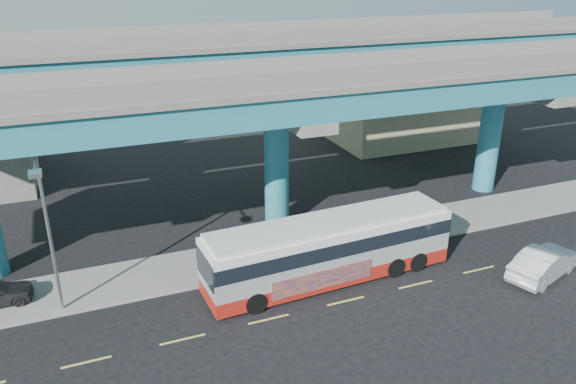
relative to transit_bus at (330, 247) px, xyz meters
name	(u,v)px	position (x,y,z in m)	size (l,w,h in m)	color
ground	(343,298)	(-0.15, -1.91, -1.85)	(120.00, 120.00, 0.00)	black
sidewalk	(299,248)	(-0.15, 3.59, -1.77)	(70.00, 4.00, 0.15)	gray
lane_markings	(346,301)	(-0.15, -2.21, -1.84)	(58.00, 0.12, 0.01)	#D8C64C
viaduct	(275,78)	(-0.15, 7.20, 7.29)	(52.00, 12.40, 11.70)	teal
building_beige	(403,99)	(17.85, 21.07, 1.66)	(14.00, 10.23, 7.00)	tan
transit_bus	(330,247)	(0.00, 0.00, 0.00)	(13.25, 3.48, 3.37)	#9F1C13
sedan	(544,263)	(10.47, -3.98, -1.05)	(5.14, 3.15, 1.60)	silver
street_lamp	(45,216)	(-12.91, 1.53, 3.33)	(0.50, 2.52, 7.74)	gray
stop_sign	(407,213)	(6.10, 2.27, -0.11)	(0.63, 0.30, 2.25)	gray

